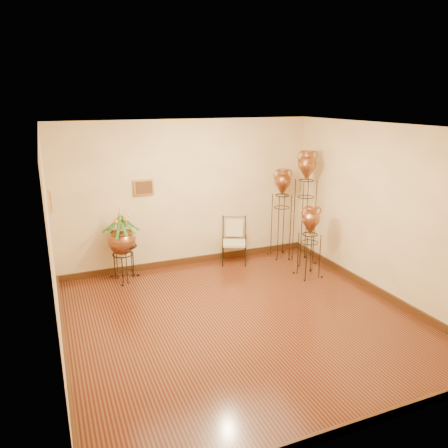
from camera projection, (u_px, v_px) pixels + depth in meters
name	position (u px, v px, depth m)	size (l,w,h in m)	color
ground	(242.00, 319.00, 6.49)	(5.00, 5.00, 0.00)	#5E3316
room_shell	(242.00, 206.00, 6.01)	(5.02, 5.02, 2.81)	#FDDDA3
amphora_tall	(305.00, 206.00, 8.45)	(0.45, 0.45, 2.24)	black
amphora_mid	(281.00, 213.00, 8.82)	(0.52, 0.52, 1.84)	black
amphora_short	(310.00, 241.00, 7.89)	(0.46, 0.46, 1.34)	black
planter_urn	(122.00, 238.00, 7.68)	(0.89, 0.89, 1.41)	black
armchair	(234.00, 241.00, 8.57)	(0.66, 0.64, 0.91)	black
side_table	(125.00, 262.00, 7.82)	(0.46, 0.46, 0.82)	black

